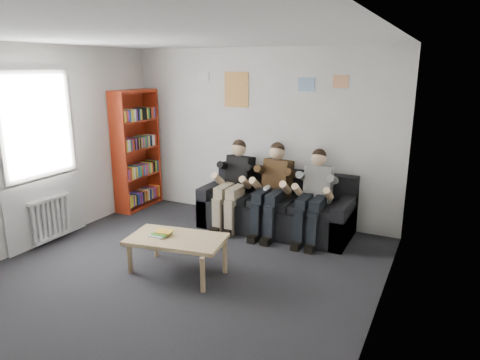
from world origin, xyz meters
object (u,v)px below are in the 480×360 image
at_px(bookshelf, 137,150).
at_px(coffee_table, 177,242).
at_px(person_middle, 272,190).
at_px(person_right, 314,197).
at_px(person_left, 234,185).
at_px(sofa, 277,209).

relative_size(bookshelf, coffee_table, 1.80).
relative_size(coffee_table, person_middle, 0.84).
distance_m(person_middle, person_right, 0.63).
height_order(person_left, person_right, person_left).
relative_size(sofa, person_right, 1.73).
xyz_separation_m(bookshelf, person_middle, (2.56, -0.12, -0.35)).
bearing_deg(person_left, person_right, 6.78).
height_order(sofa, bookshelf, bookshelf).
distance_m(bookshelf, person_right, 3.21).
bearing_deg(sofa, coffee_table, -105.45).
height_order(coffee_table, person_right, person_right).
relative_size(bookshelf, person_right, 1.56).
bearing_deg(coffee_table, person_left, 93.68).
height_order(sofa, coffee_table, sofa).
bearing_deg(person_right, sofa, 158.81).
bearing_deg(person_middle, sofa, 99.05).
relative_size(person_middle, person_right, 1.03).
bearing_deg(sofa, person_right, -17.78).
bearing_deg(coffee_table, sofa, 74.55).
bearing_deg(person_middle, person_left, -171.01).
bearing_deg(bookshelf, sofa, 0.97).
distance_m(sofa, person_right, 0.74).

